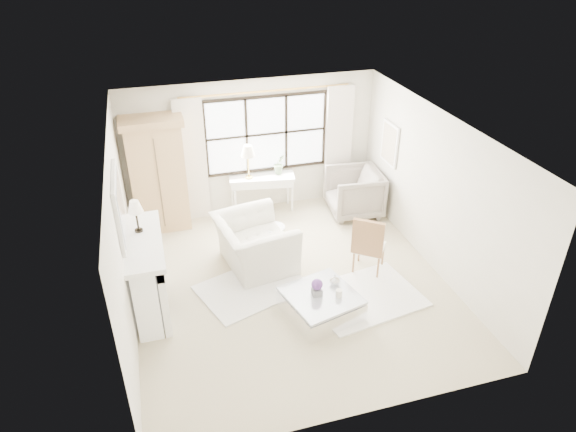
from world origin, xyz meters
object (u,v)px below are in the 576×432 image
coffee_table (321,305)px  armoire (158,173)px  console_table (262,194)px  club_armchair (254,243)px

coffee_table → armoire: bearing=107.7°
console_table → coffee_table: size_ratio=1.11×
armoire → console_table: (2.00, 0.02, -0.74)m
club_armchair → coffee_table: (0.67, -1.55, -0.26)m
club_armchair → coffee_table: bearing=-165.9°
console_table → club_armchair: bearing=-98.4°
armoire → club_armchair: bearing=-52.0°
armoire → coffee_table: (2.09, -3.36, -0.96)m
armoire → coffee_table: armoire is taller
console_table → coffee_table: 3.39m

